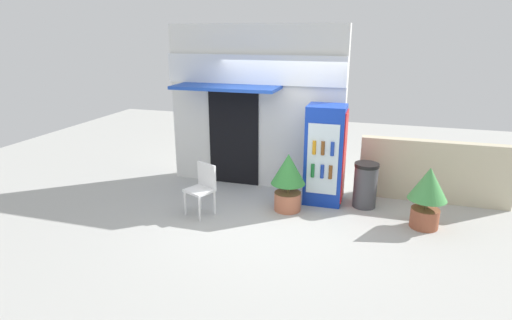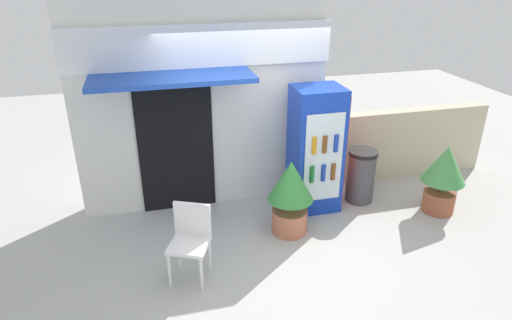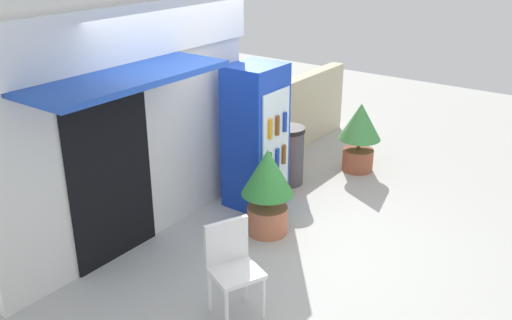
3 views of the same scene
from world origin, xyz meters
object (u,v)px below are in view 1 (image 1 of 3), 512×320
drink_cooler (325,155)px  plastic_chair (203,185)px  potted_plant_curbside (428,192)px  trash_bin (365,185)px  potted_plant_near_shop (288,178)px

drink_cooler → plastic_chair: 2.24m
potted_plant_curbside → trash_bin: size_ratio=1.25×
plastic_chair → trash_bin: bearing=22.7°
potted_plant_near_shop → potted_plant_curbside: 2.25m
trash_bin → plastic_chair: bearing=-157.3°
plastic_chair → potted_plant_curbside: potted_plant_curbside is taller
potted_plant_near_shop → trash_bin: (1.28, 0.54, -0.19)m
trash_bin → potted_plant_curbside: bearing=-30.7°
drink_cooler → potted_plant_curbside: (1.70, -0.58, -0.30)m
plastic_chair → potted_plant_near_shop: bearing=22.5°
plastic_chair → potted_plant_curbside: size_ratio=0.87×
trash_bin → potted_plant_near_shop: bearing=-157.0°
plastic_chair → potted_plant_near_shop: size_ratio=0.86×
plastic_chair → potted_plant_curbside: bearing=8.4°
plastic_chair → potted_plant_near_shop: 1.47m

